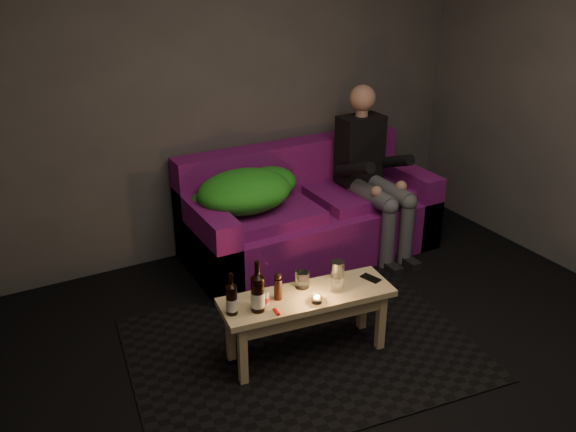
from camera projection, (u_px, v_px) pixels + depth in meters
name	position (u px, v px, depth m)	size (l,w,h in m)	color
floor	(412.00, 402.00, 3.30)	(4.50, 4.50, 0.00)	black
room	(378.00, 83.00, 3.01)	(4.50, 4.50, 4.50)	silver
rug	(302.00, 349.00, 3.73)	(2.04, 1.48, 0.01)	black
sofa	(308.00, 216.00, 4.81)	(1.94, 0.87, 0.83)	#5C0D63
green_blanket	(248.00, 190.00, 4.44)	(0.85, 0.58, 0.29)	#198D22
person	(371.00, 169.00, 4.74)	(0.35, 0.80, 1.29)	black
coffee_table	(307.00, 305.00, 3.55)	(1.05, 0.44, 0.42)	tan
beer_bottle_a	(232.00, 299.00, 3.30)	(0.06, 0.06, 0.25)	black
beer_bottle_b	(258.00, 293.00, 3.32)	(0.08, 0.08, 0.31)	black
salt_shaker	(266.00, 298.00, 3.41)	(0.04, 0.04, 0.08)	silver
pepper_mill	(278.00, 289.00, 3.45)	(0.05, 0.05, 0.13)	black
tumbler_back	(302.00, 280.00, 3.58)	(0.08, 0.08, 0.10)	white
tealight	(317.00, 299.00, 3.43)	(0.06, 0.06, 0.05)	white
tumbler_front	(337.00, 284.00, 3.54)	(0.08, 0.08, 0.09)	white
steel_cup	(337.00, 270.00, 3.66)	(0.08, 0.08, 0.12)	#B4B5BB
smartphone	(371.00, 278.00, 3.68)	(0.06, 0.12, 0.01)	black
red_lighter	(276.00, 312.00, 3.34)	(0.02, 0.07, 0.01)	#B70B0B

